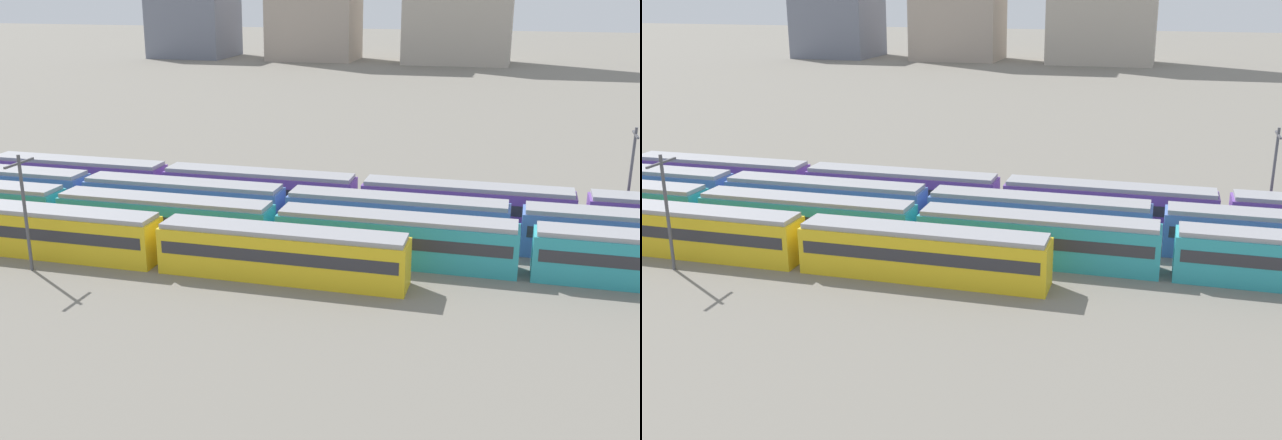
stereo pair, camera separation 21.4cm
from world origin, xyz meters
TOP-DOWN VIEW (x-y plane):
  - ground_plane at (0.00, 7.80)m, footprint 600.00×600.00m
  - train_track_0 at (8.59, 0.00)m, footprint 55.80×3.06m
  - train_track_1 at (25.28, 5.20)m, footprint 74.70×3.06m
  - train_track_2 at (33.93, 10.40)m, footprint 93.60×3.06m
  - train_track_3 at (48.60, 15.60)m, footprint 112.50×3.06m
  - catenary_pole_0 at (9.19, -3.27)m, footprint 0.24×3.20m
  - catenary_pole_1 at (52.42, 18.46)m, footprint 0.24×3.20m
  - distant_building_0 at (-49.30, 156.68)m, footprint 21.40×20.54m

SIDE VIEW (x-z plane):
  - ground_plane at x=0.00m, z-range 0.00..0.00m
  - train_track_0 at x=8.59m, z-range 0.03..3.78m
  - train_track_1 at x=25.28m, z-range 0.03..3.78m
  - train_track_2 at x=33.93m, z-range 0.03..3.78m
  - train_track_3 at x=48.60m, z-range 0.03..3.78m
  - catenary_pole_0 at x=9.19m, z-range 0.53..9.20m
  - catenary_pole_1 at x=52.42m, z-range 0.53..9.33m
  - distant_building_0 at x=-49.30m, z-range 0.00..20.82m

